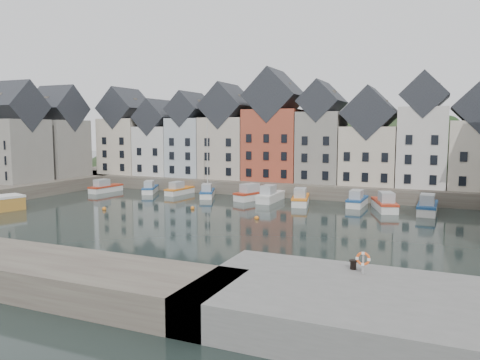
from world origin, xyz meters
The scene contains 19 objects.
ground centered at (0.00, 0.00, 0.00)m, with size 260.00×260.00×0.00m, color black.
far_quay centered at (0.00, 30.00, 1.00)m, with size 90.00×16.00×2.00m, color #51463E.
near_quay centered at (22.00, -20.00, 1.00)m, with size 18.00×10.00×2.00m, color #60605E.
hillside centered at (0.02, 56.00, -17.96)m, with size 153.60×70.40×64.00m.
far_terrace centered at (3.21, 28.00, 8.88)m, with size 72.37×8.16×17.78m.
left_terrace centered at (-36.00, 13.50, 8.88)m, with size 7.65×17.00×15.69m.
mooring_buoys centered at (-4.00, 5.33, 0.15)m, with size 20.50×5.50×0.50m.
boat_a centered at (-25.09, 16.61, 0.70)m, with size 2.42×6.29×2.36m.
boat_b centered at (-17.88, 18.80, 0.66)m, with size 4.06×6.02×2.22m.
boat_c centered at (-12.67, 19.21, 0.68)m, with size 2.41×6.06×2.27m.
boat_d centered at (-7.24, 18.27, 0.74)m, with size 3.99×6.21×11.39m.
boat_e centered at (0.07, 18.68, 0.78)m, with size 4.33×7.17×2.63m.
boat_f centered at (2.90, 18.08, 0.78)m, with size 2.17×6.87×2.63m.
boat_g centered at (7.61, 17.18, 0.76)m, with size 3.46×6.97×2.57m.
boat_h centered at (14.90, 19.00, 0.73)m, with size 2.06×6.37×2.44m.
boat_i centered at (18.66, 16.96, 0.80)m, with size 4.19×7.30×2.68m.
boat_j centered at (23.66, 16.75, 0.80)m, with size 2.29×7.05×2.69m.
mooring_bollard centered at (20.59, -16.50, 2.31)m, with size 0.48×0.48×0.56m.
life_ring_post centered at (21.25, -17.19, 2.86)m, with size 0.80×0.17×1.30m.
Camera 1 is at (25.18, -43.74, 10.23)m, focal length 35.00 mm.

